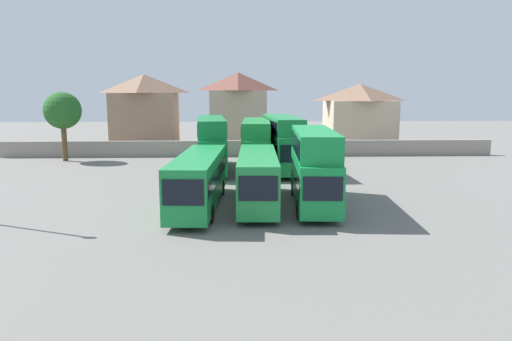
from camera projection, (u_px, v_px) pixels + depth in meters
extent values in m
plane|color=slate|center=(251.00, 164.00, 49.03)|extent=(140.00, 140.00, 0.00)
cube|color=gray|center=(249.00, 148.00, 54.82)|extent=(56.00, 0.50, 1.80)
cube|color=#1A873D|center=(199.00, 179.00, 30.48)|extent=(3.09, 11.98, 3.02)
cube|color=black|center=(183.00, 193.00, 24.55)|extent=(2.15, 0.20, 1.36)
cube|color=black|center=(199.00, 173.00, 30.42)|extent=(3.08, 11.04, 0.95)
cylinder|color=black|center=(210.00, 213.00, 27.04)|extent=(0.36, 1.11, 1.10)
cylinder|color=black|center=(171.00, 213.00, 27.08)|extent=(0.36, 1.11, 1.10)
cylinder|color=black|center=(222.00, 188.00, 34.30)|extent=(0.36, 1.11, 1.10)
cylinder|color=black|center=(191.00, 187.00, 34.34)|extent=(0.36, 1.11, 1.10)
cube|color=#1F8A3F|center=(258.00, 177.00, 31.12)|extent=(2.79, 11.11, 3.02)
cube|color=black|center=(258.00, 188.00, 25.60)|extent=(2.11, 0.15, 1.36)
cube|color=black|center=(258.00, 171.00, 31.06)|extent=(2.79, 10.23, 0.95)
cylinder|color=black|center=(277.00, 209.00, 27.97)|extent=(0.34, 1.11, 1.10)
cylinder|color=black|center=(239.00, 209.00, 27.96)|extent=(0.34, 1.11, 1.10)
cylinder|color=black|center=(273.00, 186.00, 34.71)|extent=(0.34, 1.11, 1.10)
cylinder|color=black|center=(242.00, 186.00, 34.71)|extent=(0.34, 1.11, 1.10)
cube|color=#148C40|center=(314.00, 178.00, 30.84)|extent=(3.07, 10.27, 2.93)
cube|color=black|center=(323.00, 189.00, 25.76)|extent=(2.15, 0.21, 1.32)
cube|color=black|center=(314.00, 173.00, 30.78)|extent=(3.06, 9.46, 0.92)
cube|color=#148C40|center=(314.00, 143.00, 30.71)|extent=(2.99, 9.76, 1.61)
cube|color=black|center=(314.00, 143.00, 30.71)|extent=(3.05, 9.26, 1.13)
cylinder|color=black|center=(338.00, 210.00, 27.91)|extent=(0.37, 1.12, 1.10)
cylinder|color=black|center=(299.00, 209.00, 27.97)|extent=(0.37, 1.12, 1.10)
cylinder|color=black|center=(325.00, 188.00, 34.11)|extent=(0.37, 1.12, 1.10)
cylinder|color=black|center=(294.00, 188.00, 34.17)|extent=(0.37, 1.12, 1.10)
cube|color=#127A38|center=(211.00, 151.00, 44.76)|extent=(3.28, 11.87, 2.96)
cube|color=black|center=(213.00, 156.00, 38.94)|extent=(2.13, 0.24, 1.33)
cube|color=black|center=(211.00, 147.00, 44.70)|extent=(3.25, 10.94, 0.93)
cube|color=#127A38|center=(211.00, 126.00, 44.68)|extent=(3.19, 11.28, 1.60)
cube|color=black|center=(211.00, 126.00, 44.68)|extent=(3.23, 10.71, 1.12)
cylinder|color=black|center=(225.00, 171.00, 41.53)|extent=(0.38, 1.12, 1.10)
cylinder|color=black|center=(200.00, 171.00, 41.29)|extent=(0.38, 1.12, 1.10)
cylinder|color=black|center=(222.00, 159.00, 48.66)|extent=(0.38, 1.12, 1.10)
cylinder|color=black|center=(200.00, 160.00, 48.41)|extent=(0.38, 1.12, 1.10)
cube|color=#1A8837|center=(256.00, 151.00, 44.72)|extent=(2.95, 11.17, 2.94)
cube|color=black|center=(256.00, 155.00, 39.18)|extent=(2.17, 0.18, 1.32)
cube|color=black|center=(256.00, 148.00, 44.66)|extent=(2.95, 10.29, 0.92)
cube|color=#1A8837|center=(256.00, 128.00, 44.64)|extent=(2.88, 10.62, 1.40)
cube|color=black|center=(256.00, 128.00, 44.64)|extent=(2.94, 10.07, 0.98)
cylinder|color=black|center=(269.00, 171.00, 41.53)|extent=(0.35, 1.11, 1.10)
cylinder|color=black|center=(243.00, 171.00, 41.55)|extent=(0.35, 1.11, 1.10)
cylinder|color=black|center=(268.00, 160.00, 48.31)|extent=(0.35, 1.11, 1.10)
cylinder|color=black|center=(245.00, 160.00, 48.32)|extent=(0.35, 1.11, 1.10)
cube|color=#1A7F3E|center=(283.00, 150.00, 44.84)|extent=(3.14, 11.83, 3.19)
cube|color=black|center=(293.00, 154.00, 39.01)|extent=(2.19, 0.20, 1.44)
cube|color=black|center=(283.00, 146.00, 44.78)|extent=(3.13, 10.89, 1.01)
cube|color=#1A7F3E|center=(282.00, 124.00, 44.75)|extent=(3.06, 11.24, 1.48)
cube|color=black|center=(282.00, 124.00, 44.75)|extent=(3.11, 10.66, 1.03)
cylinder|color=black|center=(302.00, 171.00, 41.61)|extent=(0.36, 1.12, 1.10)
cylinder|color=black|center=(276.00, 171.00, 41.40)|extent=(0.36, 1.12, 1.10)
cylinder|color=black|center=(288.00, 159.00, 48.74)|extent=(0.36, 1.12, 1.10)
cylinder|color=black|center=(266.00, 159.00, 48.53)|extent=(0.36, 1.12, 1.10)
cube|color=#9E7A60|center=(145.00, 121.00, 61.53)|extent=(7.78, 6.88, 7.16)
pyramid|color=brown|center=(144.00, 83.00, 60.76)|extent=(8.17, 7.23, 2.32)
cube|color=tan|center=(238.00, 119.00, 62.28)|extent=(7.05, 6.52, 7.46)
pyramid|color=brown|center=(238.00, 81.00, 61.49)|extent=(7.40, 6.85, 2.28)
cube|color=#C6B293|center=(359.00, 124.00, 63.24)|extent=(8.26, 7.77, 6.16)
pyramid|color=brown|center=(360.00, 92.00, 62.56)|extent=(8.68, 8.16, 2.16)
cylinder|color=brown|center=(65.00, 142.00, 50.97)|extent=(0.54, 0.54, 4.00)
sphere|color=#235B23|center=(62.00, 110.00, 50.42)|extent=(3.88, 3.88, 3.88)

